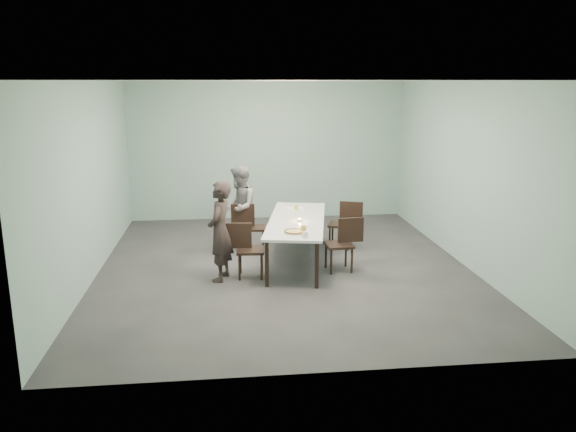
{
  "coord_description": "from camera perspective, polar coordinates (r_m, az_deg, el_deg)",
  "views": [
    {
      "loc": [
        -0.93,
        -8.78,
        2.99
      ],
      "look_at": [
        0.0,
        -0.56,
        1.0
      ],
      "focal_mm": 35.0,
      "sensor_mm": 36.0,
      "label": 1
    }
  ],
  "objects": [
    {
      "name": "menu",
      "position": [
        10.14,
        0.75,
        0.78
      ],
      "size": [
        0.34,
        0.27,
        0.01
      ],
      "primitive_type": "cube",
      "rotation": [
        0.0,
        0.0,
        -0.19
      ],
      "color": "silver",
      "rests_on": "table"
    },
    {
      "name": "tealight",
      "position": [
        9.21,
        1.19,
        -0.42
      ],
      "size": [
        0.06,
        0.06,
        0.05
      ],
      "color": "silver",
      "rests_on": "table"
    },
    {
      "name": "table",
      "position": [
        9.38,
        0.9,
        -0.65
      ],
      "size": [
        1.37,
        2.72,
        0.75
      ],
      "rotation": [
        0.0,
        0.0,
        -0.19
      ],
      "color": "white",
      "rests_on": "ground"
    },
    {
      "name": "diner_near",
      "position": [
        8.59,
        -6.92,
        -1.55
      ],
      "size": [
        0.51,
        0.64,
        1.54
      ],
      "primitive_type": "imported",
      "rotation": [
        0.0,
        0.0,
        -1.85
      ],
      "color": "black",
      "rests_on": "ground"
    },
    {
      "name": "chair_near_left",
      "position": [
        8.74,
        -4.36,
        -3.06
      ],
      "size": [
        0.62,
        0.45,
        0.87
      ],
      "rotation": [
        0.0,
        0.0,
        -0.07
      ],
      "color": "black",
      "rests_on": "ground"
    },
    {
      "name": "diner_far",
      "position": [
        10.18,
        -4.93,
        0.86
      ],
      "size": [
        0.67,
        0.81,
        1.53
      ],
      "primitive_type": "imported",
      "rotation": [
        0.0,
        0.0,
        -1.7
      ],
      "color": "gray",
      "rests_on": "ground"
    },
    {
      "name": "side_plate",
      "position": [
        8.94,
        1.62,
        -0.97
      ],
      "size": [
        0.18,
        0.18,
        0.01
      ],
      "primitive_type": "cylinder",
      "color": "white",
      "rests_on": "table"
    },
    {
      "name": "amber_tumbler",
      "position": [
        10.04,
        0.84,
        0.86
      ],
      "size": [
        0.07,
        0.07,
        0.08
      ],
      "primitive_type": "cylinder",
      "color": "gold",
      "rests_on": "table"
    },
    {
      "name": "ground",
      "position": [
        9.32,
        -0.39,
        -5.18
      ],
      "size": [
        7.0,
        7.0,
        0.0
      ],
      "primitive_type": "plane",
      "color": "#333335",
      "rests_on": "ground"
    },
    {
      "name": "chair_near_right",
      "position": [
        9.06,
        5.7,
        -2.48
      ],
      "size": [
        0.62,
        0.45,
        0.87
      ],
      "rotation": [
        0.0,
        0.0,
        3.21
      ],
      "color": "black",
      "rests_on": "ground"
    },
    {
      "name": "pizza",
      "position": [
        8.51,
        0.67,
        -1.6
      ],
      "size": [
        0.34,
        0.34,
        0.04
      ],
      "color": "white",
      "rests_on": "table"
    },
    {
      "name": "water_tumbler",
      "position": [
        8.25,
        1.72,
        -1.9
      ],
      "size": [
        0.08,
        0.08,
        0.09
      ],
      "primitive_type": "cylinder",
      "color": "silver",
      "rests_on": "table"
    },
    {
      "name": "chair_far_left",
      "position": [
        10.07,
        -3.97,
        -0.82
      ],
      "size": [
        0.62,
        0.45,
        0.87
      ],
      "rotation": [
        0.0,
        0.0,
        -0.07
      ],
      "color": "black",
      "rests_on": "ground"
    },
    {
      "name": "beer_glass",
      "position": [
        8.36,
        1.61,
        -1.49
      ],
      "size": [
        0.08,
        0.08,
        0.15
      ],
      "primitive_type": "cylinder",
      "color": "gold",
      "rests_on": "table"
    },
    {
      "name": "room_shell",
      "position": [
        8.89,
        -0.41,
        7.29
      ],
      "size": [
        6.02,
        7.02,
        3.01
      ],
      "color": "#8FB4AB",
      "rests_on": "ground"
    },
    {
      "name": "chair_far_right",
      "position": [
        10.31,
        5.81,
        -0.52
      ],
      "size": [
        0.65,
        0.54,
        0.87
      ],
      "rotation": [
        0.0,
        0.0,
        2.8
      ],
      "color": "black",
      "rests_on": "ground"
    }
  ]
}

